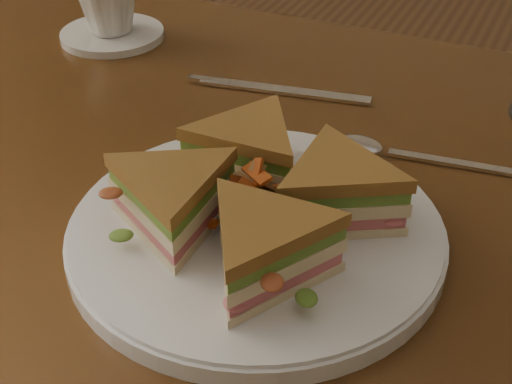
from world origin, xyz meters
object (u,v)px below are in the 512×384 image
(table, at_px, (272,266))
(spoon, at_px, (382,150))
(plate, at_px, (256,233))
(sandwich_wedges, at_px, (256,197))
(coffee_cup, at_px, (108,1))
(knife, at_px, (271,90))
(saucer, at_px, (112,35))

(table, bearing_deg, spoon, 52.27)
(plate, bearing_deg, sandwich_wedges, 0.00)
(spoon, height_order, coffee_cup, coffee_cup)
(sandwich_wedges, relative_size, knife, 1.31)
(spoon, bearing_deg, saucer, 155.76)
(knife, relative_size, coffee_cup, 2.41)
(plate, bearing_deg, saucer, 139.06)
(saucer, relative_size, coffee_cup, 1.53)
(saucer, bearing_deg, sandwich_wedges, -40.94)
(table, distance_m, sandwich_wedges, 0.17)
(sandwich_wedges, xyz_separation_m, knife, (-0.10, 0.26, -0.04))
(spoon, relative_size, knife, 0.86)
(sandwich_wedges, bearing_deg, spoon, 72.95)
(plate, xyz_separation_m, knife, (-0.10, 0.26, -0.01))
(knife, height_order, saucer, saucer)
(plate, height_order, spoon, plate)
(table, xyz_separation_m, saucer, (-0.33, 0.23, 0.10))
(table, xyz_separation_m, knife, (-0.08, 0.17, 0.10))
(sandwich_wedges, relative_size, saucer, 2.07)
(spoon, relative_size, coffee_cup, 2.07)
(spoon, bearing_deg, plate, -113.77)
(plate, xyz_separation_m, spoon, (0.05, 0.18, -0.00))
(plate, relative_size, saucer, 2.29)
(spoon, distance_m, coffee_cup, 0.43)
(sandwich_wedges, distance_m, coffee_cup, 0.47)
(knife, bearing_deg, plate, -78.22)
(table, bearing_deg, sandwich_wedges, -76.11)
(plate, height_order, coffee_cup, coffee_cup)
(coffee_cup, bearing_deg, sandwich_wedges, -48.56)
(sandwich_wedges, bearing_deg, saucer, 139.06)
(knife, distance_m, saucer, 0.26)
(plate, bearing_deg, spoon, 72.95)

